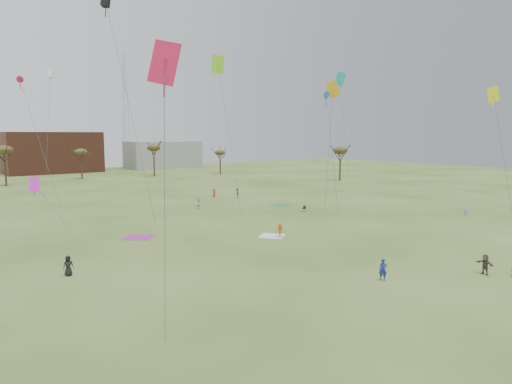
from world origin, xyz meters
TOP-DOWN VIEW (x-y plane):
  - ground at (0.00, 0.00)m, footprint 260.00×260.00m
  - flyer_near_right at (1.04, -3.17)m, footprint 0.72×0.73m
  - spectator_fore_c at (8.93, -7.21)m, footprint 0.66×1.59m
  - flyer_mid_a at (-18.35, 12.80)m, footprint 0.82×0.54m
  - flyer_mid_b at (4.05, 12.98)m, footprint 1.13×1.25m
  - flyer_mid_c at (33.28, 7.62)m, footprint 0.65×0.43m
  - spectator_mid_e at (6.45, 35.17)m, footprint 1.12×1.11m
  - flyer_far_b at (15.40, 45.22)m, footprint 0.86×0.79m
  - flyer_far_c at (18.33, 42.03)m, footprint 0.98×1.22m
  - blanket_cream at (3.79, 14.07)m, footprint 3.76×3.76m
  - blanket_plum at (-8.41, 22.54)m, footprint 4.22×4.22m
  - blanket_olive at (19.23, 30.87)m, footprint 3.43×3.43m
  - camp_chair_right at (17.68, 23.83)m, footprint 0.60×0.56m
  - kites_aloft at (-0.24, 30.91)m, footprint 55.59×74.79m
  - tree_line at (-2.85, 79.12)m, footprint 117.44×49.32m
  - building_brick at (5.00, 120.00)m, footprint 26.00×16.00m
  - building_grey at (40.00, 118.00)m, footprint 24.00×12.00m
  - radio_tower at (30.00, 125.00)m, footprint 1.51×1.72m

SIDE VIEW (x-z plane):
  - ground at x=0.00m, z-range 0.00..0.00m
  - blanket_cream at x=3.79m, z-range -0.01..0.02m
  - blanket_plum at x=-8.41m, z-range -0.01..0.02m
  - blanket_olive at x=19.23m, z-range -0.01..0.02m
  - camp_chair_right at x=17.68m, z-range -0.18..0.69m
  - flyer_far_b at x=15.40m, z-range 0.00..1.48m
  - flyer_far_c at x=18.33m, z-range 0.00..1.64m
  - spectator_fore_c at x=8.93m, z-range 0.00..1.67m
  - flyer_mid_a at x=-18.35m, z-range 0.00..1.67m
  - flyer_mid_b at x=4.05m, z-range 0.00..1.68m
  - flyer_near_right at x=1.04m, z-range 0.00..1.70m
  - flyer_mid_c at x=33.28m, z-range 0.00..1.76m
  - spectator_mid_e at x=6.45m, z-range 0.00..1.83m
  - building_grey at x=40.00m, z-range 0.00..9.00m
  - building_brick at x=5.00m, z-range 0.00..12.00m
  - tree_line at x=-2.85m, z-range 2.63..11.54m
  - radio_tower at x=30.00m, z-range -1.29..39.71m
  - kites_aloft at x=-0.24m, z-range 6.60..32.77m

